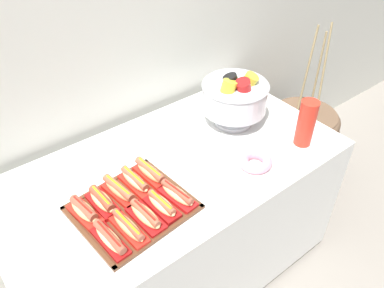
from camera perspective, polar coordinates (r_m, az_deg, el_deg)
name	(u,v)px	position (r m, az deg, el deg)	size (l,w,h in m)	color
ground_plane	(178,267)	(2.22, -2.14, -17.73)	(10.00, 10.00, 0.00)	gray
back_wall	(101,5)	(1.74, -13.29, 19.34)	(6.00, 0.10, 2.60)	beige
buffet_table	(176,220)	(1.90, -2.43, -11.10)	(1.49, 0.78, 0.76)	white
floor_vase	(298,145)	(2.66, 15.44, -0.18)	(0.54, 0.54, 1.07)	brown
serving_tray	(133,208)	(1.48, -8.76, -9.35)	(0.43, 0.39, 0.01)	#56331E
hot_dog_0	(110,239)	(1.36, -12.03, -13.55)	(0.07, 0.18, 0.06)	#B21414
hot_dog_1	(128,227)	(1.38, -9.39, -12.01)	(0.07, 0.19, 0.05)	red
hot_dog_2	(146,216)	(1.41, -6.88, -10.47)	(0.08, 0.17, 0.06)	#B21414
hot_dog_3	(162,205)	(1.44, -4.48, -8.97)	(0.07, 0.16, 0.06)	#B21414
hot_dog_4	(177,195)	(1.47, -2.20, -7.49)	(0.08, 0.18, 0.06)	red
hot_dog_5	(84,211)	(1.46, -15.62, -9.49)	(0.09, 0.16, 0.06)	red
hot_dog_6	(102,201)	(1.48, -13.12, -8.18)	(0.07, 0.16, 0.06)	#B21414
hot_dog_7	(119,190)	(1.50, -10.73, -6.75)	(0.08, 0.18, 0.06)	red
hot_dog_8	(135,181)	(1.53, -8.42, -5.43)	(0.07, 0.17, 0.06)	red
hot_dog_9	(150,172)	(1.56, -6.19, -4.17)	(0.07, 0.18, 0.06)	red
punch_bowl	(235,96)	(1.81, 6.37, 7.01)	(0.31, 0.31, 0.27)	silver
cup_stack	(306,123)	(1.76, 16.50, 2.97)	(0.08, 0.08, 0.22)	red
donut	(255,161)	(1.64, 9.33, -2.54)	(0.14, 0.14, 0.04)	pink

